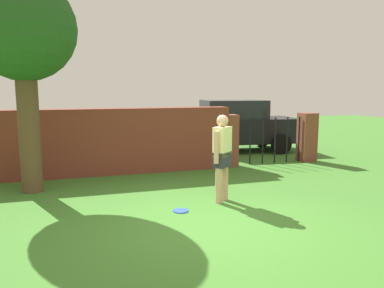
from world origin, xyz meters
name	(u,v)px	position (x,y,z in m)	size (l,w,h in m)	color
ground_plane	(207,225)	(0.00, 0.00, 0.00)	(40.00, 40.00, 0.00)	#3D7528
brick_wall	(90,142)	(-1.50, 4.15, 0.81)	(7.03, 0.50, 1.62)	brown
tree	(23,33)	(-2.73, 2.95, 3.15)	(2.04, 2.04, 4.27)	brown
person	(222,154)	(0.70, 1.11, 0.90)	(0.43, 0.40, 1.62)	tan
fence_gate	(269,139)	(3.36, 4.15, 0.70)	(2.92, 0.44, 1.40)	brown
car	(233,126)	(3.26, 6.42, 0.86)	(4.36, 2.29, 1.72)	black
frisbee_blue	(181,211)	(-0.19, 0.78, 0.01)	(0.27, 0.27, 0.02)	blue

